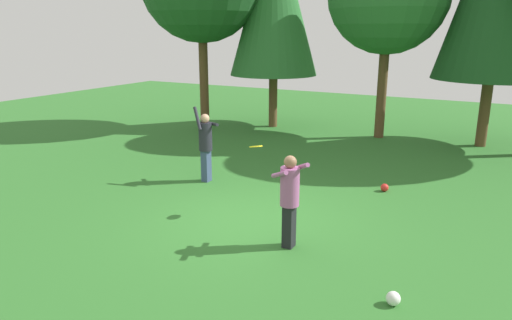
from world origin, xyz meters
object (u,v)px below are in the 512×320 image
at_px(ball_red, 385,188).
at_px(frisbee, 256,146).
at_px(person_thrower, 206,141).
at_px(ball_white, 393,298).
at_px(person_catcher, 290,194).

bearing_deg(ball_red, frisbee, -126.77).
height_order(person_thrower, ball_white, person_thrower).
bearing_deg(ball_red, ball_white, -74.84).
xyz_separation_m(person_thrower, ball_white, (5.57, -3.46, -0.95)).
xyz_separation_m(person_thrower, frisbee, (2.20, -1.35, 0.42)).
distance_m(person_catcher, frisbee, 1.75).
height_order(person_catcher, ball_red, person_catcher).
relative_size(person_thrower, person_catcher, 1.14).
xyz_separation_m(person_catcher, ball_white, (2.10, -1.00, -0.91)).
distance_m(person_catcher, ball_red, 4.05).
relative_size(person_thrower, ball_red, 10.12).
xyz_separation_m(person_catcher, ball_red, (0.78, 3.86, -0.92)).
height_order(person_thrower, person_catcher, person_thrower).
distance_m(ball_red, ball_white, 5.03).
bearing_deg(ball_white, person_catcher, 154.56).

